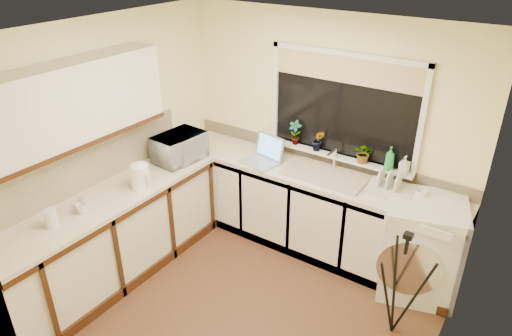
# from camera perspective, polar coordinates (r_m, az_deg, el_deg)

# --- Properties ---
(floor) EXTENTS (3.20, 3.20, 0.00)m
(floor) POSITION_cam_1_polar(r_m,az_deg,el_deg) (4.48, -1.75, -16.69)
(floor) COLOR brown
(floor) RESTS_ON ground
(ceiling) EXTENTS (3.20, 3.20, 0.00)m
(ceiling) POSITION_cam_1_polar(r_m,az_deg,el_deg) (3.30, -2.37, 15.77)
(ceiling) COLOR white
(ceiling) RESTS_ON ground
(wall_back) EXTENTS (3.20, 0.00, 3.20)m
(wall_back) POSITION_cam_1_polar(r_m,az_deg,el_deg) (4.90, 8.28, 4.35)
(wall_back) COLOR #FFF5AA
(wall_back) RESTS_ON ground
(wall_front) EXTENTS (3.20, 0.00, 3.20)m
(wall_front) POSITION_cam_1_polar(r_m,az_deg,el_deg) (2.89, -20.26, -15.23)
(wall_front) COLOR #FFF5AA
(wall_front) RESTS_ON ground
(wall_left) EXTENTS (0.00, 3.00, 3.00)m
(wall_left) POSITION_cam_1_polar(r_m,az_deg,el_deg) (4.76, -17.88, 2.54)
(wall_left) COLOR #FFF5AA
(wall_left) RESTS_ON ground
(wall_right) EXTENTS (0.00, 3.00, 3.00)m
(wall_right) POSITION_cam_1_polar(r_m,az_deg,el_deg) (3.23, 22.19, -10.70)
(wall_right) COLOR #FFF5AA
(wall_right) RESTS_ON ground
(base_cabinet_back) EXTENTS (2.55, 0.60, 0.86)m
(base_cabinet_back) POSITION_cam_1_polar(r_m,az_deg,el_deg) (5.16, 2.98, -4.08)
(base_cabinet_back) COLOR silver
(base_cabinet_back) RESTS_ON floor
(base_cabinet_left) EXTENTS (0.54, 2.40, 0.86)m
(base_cabinet_left) POSITION_cam_1_polar(r_m,az_deg,el_deg) (4.77, -16.97, -8.27)
(base_cabinet_left) COLOR silver
(base_cabinet_left) RESTS_ON floor
(worktop_back) EXTENTS (3.20, 0.60, 0.04)m
(worktop_back) POSITION_cam_1_polar(r_m,az_deg,el_deg) (4.80, 6.42, -0.58)
(worktop_back) COLOR beige
(worktop_back) RESTS_ON base_cabinet_back
(worktop_left) EXTENTS (0.60, 2.40, 0.04)m
(worktop_left) POSITION_cam_1_polar(r_m,az_deg,el_deg) (4.53, -17.73, -3.61)
(worktop_left) COLOR beige
(worktop_left) RESTS_ON base_cabinet_left
(upper_cabinet) EXTENTS (0.28, 1.90, 0.70)m
(upper_cabinet) POSITION_cam_1_polar(r_m,az_deg,el_deg) (4.19, -22.28, 7.03)
(upper_cabinet) COLOR silver
(upper_cabinet) RESTS_ON wall_left
(splashback_left) EXTENTS (0.02, 2.40, 0.45)m
(splashback_left) POSITION_cam_1_polar(r_m,az_deg,el_deg) (4.63, -20.43, 0.07)
(splashback_left) COLOR beige
(splashback_left) RESTS_ON wall_left
(splashback_back) EXTENTS (3.20, 0.02, 0.14)m
(splashback_back) POSITION_cam_1_polar(r_m,az_deg,el_deg) (5.00, 8.03, 1.61)
(splashback_back) COLOR beige
(splashback_back) RESTS_ON wall_back
(window_glass) EXTENTS (1.50, 0.02, 1.00)m
(window_glass) POSITION_cam_1_polar(r_m,az_deg,el_deg) (4.70, 10.66, 7.40)
(window_glass) COLOR black
(window_glass) RESTS_ON wall_back
(window_blind) EXTENTS (1.50, 0.02, 0.25)m
(window_blind) POSITION_cam_1_polar(r_m,az_deg,el_deg) (4.57, 10.93, 11.74)
(window_blind) COLOR tan
(window_blind) RESTS_ON wall_back
(windowsill) EXTENTS (1.60, 0.14, 0.03)m
(windowsill) POSITION_cam_1_polar(r_m,az_deg,el_deg) (4.85, 9.88, 1.48)
(windowsill) COLOR white
(windowsill) RESTS_ON wall_back
(sink) EXTENTS (0.82, 0.46, 0.03)m
(sink) POSITION_cam_1_polar(r_m,az_deg,el_deg) (4.71, 8.59, -0.85)
(sink) COLOR tan
(sink) RESTS_ON worktop_back
(faucet) EXTENTS (0.03, 0.03, 0.24)m
(faucet) POSITION_cam_1_polar(r_m,az_deg,el_deg) (4.81, 9.62, 1.11)
(faucet) COLOR silver
(faucet) RESTS_ON worktop_back
(washing_machine) EXTENTS (0.83, 0.81, 0.95)m
(washing_machine) POSITION_cam_1_polar(r_m,az_deg,el_deg) (4.64, 19.56, -9.12)
(washing_machine) COLOR silver
(washing_machine) RESTS_ON floor
(laptop) EXTENTS (0.43, 0.40, 0.28)m
(laptop) POSITION_cam_1_polar(r_m,az_deg,el_deg) (4.94, 0.98, 1.60)
(laptop) COLOR #A7A7AF
(laptop) RESTS_ON worktop_back
(kettle) EXTENTS (0.18, 0.18, 0.24)m
(kettle) POSITION_cam_1_polar(r_m,az_deg,el_deg) (4.54, -14.05, -1.08)
(kettle) COLOR white
(kettle) RESTS_ON worktop_left
(dish_rack) EXTENTS (0.44, 0.35, 0.06)m
(dish_rack) POSITION_cam_1_polar(r_m,az_deg,el_deg) (4.54, 16.15, -2.59)
(dish_rack) COLOR beige
(dish_rack) RESTS_ON worktop_back
(tripod) EXTENTS (0.51, 0.51, 1.02)m
(tripod) POSITION_cam_1_polar(r_m,az_deg,el_deg) (4.09, 17.21, -13.56)
(tripod) COLOR black
(tripod) RESTS_ON floor
(glass_jug) EXTENTS (0.11, 0.11, 0.15)m
(glass_jug) POSITION_cam_1_polar(r_m,az_deg,el_deg) (4.22, -23.87, -5.68)
(glass_jug) COLOR silver
(glass_jug) RESTS_ON worktop_left
(steel_jar) EXTENTS (0.07, 0.07, 0.10)m
(steel_jar) POSITION_cam_1_polar(r_m,az_deg,el_deg) (4.40, -20.61, -4.06)
(steel_jar) COLOR silver
(steel_jar) RESTS_ON worktop_left
(microwave) EXTENTS (0.40, 0.56, 0.29)m
(microwave) POSITION_cam_1_polar(r_m,az_deg,el_deg) (5.00, -9.41, 2.51)
(microwave) COLOR silver
(microwave) RESTS_ON worktop_left
(plant_a) EXTENTS (0.15, 0.11, 0.27)m
(plant_a) POSITION_cam_1_polar(r_m,az_deg,el_deg) (4.97, 4.82, 4.35)
(plant_a) COLOR #999999
(plant_a) RESTS_ON windowsill
(plant_b) EXTENTS (0.15, 0.13, 0.23)m
(plant_b) POSITION_cam_1_polar(r_m,az_deg,el_deg) (4.86, 7.64, 3.36)
(plant_b) COLOR #999999
(plant_b) RESTS_ON windowsill
(plant_d) EXTENTS (0.22, 0.21, 0.21)m
(plant_d) POSITION_cam_1_polar(r_m,az_deg,el_deg) (4.68, 13.12, 1.82)
(plant_d) COLOR #999999
(plant_d) RESTS_ON windowsill
(soap_bottle_green) EXTENTS (0.11, 0.11, 0.24)m
(soap_bottle_green) POSITION_cam_1_polar(r_m,az_deg,el_deg) (4.60, 16.09, 1.14)
(soap_bottle_green) COLOR green
(soap_bottle_green) RESTS_ON windowsill
(soap_bottle_clear) EXTENTS (0.09, 0.09, 0.18)m
(soap_bottle_clear) POSITION_cam_1_polar(r_m,az_deg,el_deg) (4.57, 17.76, 0.37)
(soap_bottle_clear) COLOR #999999
(soap_bottle_clear) RESTS_ON windowsill
(cup_back) EXTENTS (0.15, 0.15, 0.10)m
(cup_back) POSITION_cam_1_polar(r_m,az_deg,el_deg) (4.51, 19.59, -3.12)
(cup_back) COLOR white
(cup_back) RESTS_ON worktop_back
(cup_left) EXTENTS (0.12, 0.12, 0.09)m
(cup_left) POSITION_cam_1_polar(r_m,az_deg,el_deg) (4.33, -20.64, -4.69)
(cup_left) COLOR beige
(cup_left) RESTS_ON worktop_left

